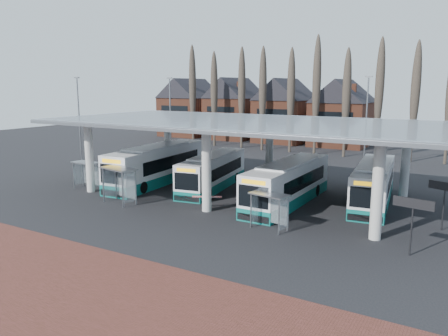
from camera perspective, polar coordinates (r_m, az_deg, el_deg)
The scene contains 18 objects.
ground at distance 30.47m, azimuth -4.80°, elevation -6.74°, with size 140.00×140.00×0.00m, color black.
brick_strip at distance 22.40m, azimuth -23.26°, elevation -14.15°, with size 70.00×10.00×0.03m, color brown.
station_canopy at distance 36.07m, azimuth 2.39°, elevation 5.23°, with size 32.00×16.00×6.34m.
poplar_row at distance 59.18m, azimuth 14.00°, elevation 10.04°, with size 45.10×1.10×14.50m.
townhouse_row at distance 75.22m, azimuth 4.65°, elevation 8.22°, with size 36.80×10.30×12.25m.
lamp_post_a at distance 57.59m, azimuth -7.03°, elevation 6.84°, with size 0.80×0.16×10.17m.
lamp_post_b at distance 51.04m, azimuth 18.07°, elevation 5.92°, with size 0.80×0.16×10.17m.
lamp_post_d at distance 57.18m, azimuth -18.40°, elevation 6.35°, with size 0.80×0.16×10.17m.
bus_0 at distance 41.93m, azimuth -8.60°, elevation 0.38°, with size 3.70×13.14×3.60m.
bus_1 at distance 39.41m, azimuth -1.43°, elevation -0.53°, with size 4.15×11.28×3.07m.
bus_2 at distance 34.56m, azimuth 8.39°, elevation -2.03°, with size 2.67×11.98×3.32m.
bus_3 at distance 36.28m, azimuth 18.94°, elevation -2.00°, with size 3.80×11.68×3.19m.
shelter_0 at distance 41.00m, azimuth -17.43°, elevation -0.14°, with size 2.68×1.47×2.41m.
shelter_1 at distance 35.18m, azimuth -13.37°, elevation -1.17°, with size 3.28×2.09×2.82m.
shelter_2 at distance 28.21m, azimuth 6.09°, elevation -4.57°, with size 2.71×1.70×2.35m.
info_sign_0 at distance 25.48m, azimuth 23.48°, elevation -4.78°, with size 2.14×0.50×3.21m.
info_sign_1 at distance 30.85m, azimuth 26.92°, elevation -2.59°, with size 2.02×0.85×3.14m.
barrier at distance 32.83m, azimuth -2.13°, elevation -3.88°, with size 2.00×1.10×1.10m.
Camera 1 is at (16.78, -23.75, 9.09)m, focal length 35.00 mm.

